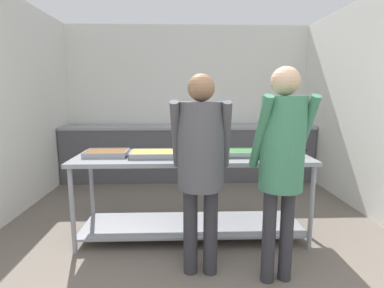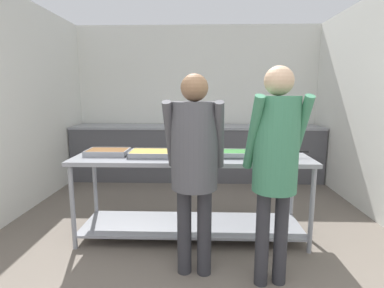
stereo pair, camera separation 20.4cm
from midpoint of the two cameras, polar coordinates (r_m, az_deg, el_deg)
wall_rear at (r=5.47m, az=-1.85°, el=8.04°), size 4.36×0.06×2.65m
wall_right at (r=3.95m, az=31.39°, el=6.03°), size 0.06×4.44×2.65m
back_counter at (r=5.19m, az=-1.79°, el=-1.59°), size 4.20×0.65×0.93m
serving_counter at (r=3.07m, az=-1.86°, el=-7.25°), size 2.33×0.70×0.86m
serving_tray_roast at (r=3.13m, az=-17.72°, el=-1.73°), size 0.42×0.29×0.05m
serving_tray_greens at (r=2.98m, az=-9.22°, el=-1.94°), size 0.46×0.31×0.05m
plate_stack at (r=3.14m, az=-1.83°, el=-1.25°), size 0.24×0.24×0.05m
serving_tray_vegetables at (r=3.00m, az=5.73°, el=-1.79°), size 0.48×0.26×0.05m
sauce_pan at (r=3.05m, az=14.66°, el=-1.59°), size 0.39×0.25×0.07m
guest_serving_left at (r=2.30m, az=14.33°, el=-1.64°), size 0.46×0.37×1.67m
guest_serving_right at (r=2.34m, az=-0.81°, el=-2.19°), size 0.48×0.36×1.62m
water_bottle at (r=5.40m, az=15.90°, el=4.78°), size 0.07×0.07×0.27m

